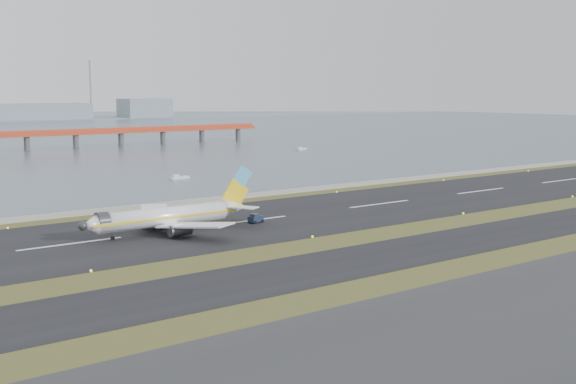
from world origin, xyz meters
name	(u,v)px	position (x,y,z in m)	size (l,w,h in m)	color
ground	(338,244)	(0.00, 0.00, 0.00)	(1000.00, 1000.00, 0.00)	#3B4C1B
taxiway_strip	(383,256)	(0.00, -12.00, 0.05)	(1000.00, 18.00, 0.10)	black
runway_strip	(248,221)	(0.00, 30.00, 0.05)	(1000.00, 45.00, 0.10)	black
seawall	(182,202)	(0.00, 60.00, 0.50)	(1000.00, 2.50, 1.00)	#999A94
red_pier	(27,136)	(20.00, 250.00, 7.28)	(260.00, 5.00, 10.20)	#AE381D
airliner	(171,216)	(-19.79, 28.50, 3.46)	(38.52, 32.89, 12.80)	white
pushback_tug	(256,218)	(0.05, 27.26, 1.02)	(3.60, 2.56, 2.10)	#16223E
workboat_near	(179,177)	(24.44, 107.31, 0.53)	(7.20, 3.17, 1.69)	silver
workboat_far	(301,149)	(128.00, 175.51, 0.54)	(7.32, 4.27, 1.70)	silver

